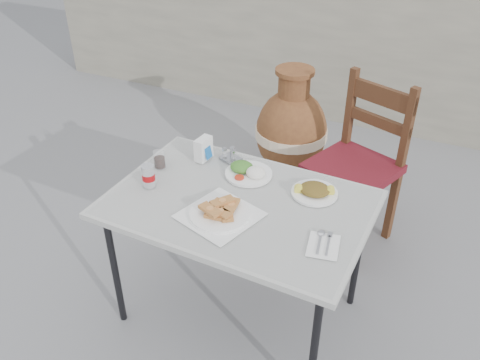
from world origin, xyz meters
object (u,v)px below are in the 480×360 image
at_px(pide_plate, 220,210).
at_px(salad_rice_plate, 248,171).
at_px(napkin_holder, 204,149).
at_px(cola_glass, 160,160).
at_px(cafe_table, 239,210).
at_px(salad_chopped_plate, 315,191).
at_px(soda_can, 148,176).
at_px(chair, 357,163).
at_px(condiment_caddy, 231,156).
at_px(terracotta_urn, 291,133).

xyz_separation_m(pide_plate, salad_rice_plate, (-0.02, 0.34, -0.01)).
relative_size(salad_rice_plate, napkin_holder, 1.94).
xyz_separation_m(salad_rice_plate, cola_glass, (-0.42, -0.11, 0.02)).
xyz_separation_m(cafe_table, salad_chopped_plate, (0.29, 0.19, 0.07)).
distance_m(soda_can, chair, 1.21).
bearing_deg(cafe_table, soda_can, -171.71).
relative_size(salad_rice_plate, soda_can, 2.09).
bearing_deg(napkin_holder, chair, 49.32).
height_order(cafe_table, soda_can, soda_can).
bearing_deg(cola_glass, chair, 42.50).
distance_m(salad_rice_plate, napkin_holder, 0.26).
bearing_deg(chair, condiment_caddy, -113.06).
height_order(chair, terracotta_urn, chair).
distance_m(pide_plate, cola_glass, 0.49).
distance_m(cola_glass, terracotta_urn, 1.21).
distance_m(cola_glass, chair, 1.12).
relative_size(napkin_holder, condiment_caddy, 1.00).
bearing_deg(chair, cafe_table, -91.01).
bearing_deg(condiment_caddy, napkin_holder, -157.99).
bearing_deg(salad_rice_plate, cola_glass, -165.01).
relative_size(cola_glass, condiment_caddy, 0.72).
distance_m(salad_chopped_plate, chair, 0.68).
bearing_deg(chair, napkin_holder, -116.53).
relative_size(salad_chopped_plate, condiment_caddy, 1.81).
relative_size(pide_plate, cola_glass, 4.43).
distance_m(pide_plate, terracotta_urn, 1.40).
bearing_deg(soda_can, chair, 49.72).
relative_size(salad_chopped_plate, chair, 0.22).
height_order(condiment_caddy, terracotta_urn, terracotta_urn).
height_order(cafe_table, cola_glass, cola_glass).
bearing_deg(pide_plate, salad_rice_plate, 93.26).
distance_m(soda_can, napkin_holder, 0.33).
bearing_deg(cafe_table, cola_glass, 167.99).
relative_size(cafe_table, chair, 1.19).
xyz_separation_m(cola_glass, condiment_caddy, (0.28, 0.20, -0.01)).
bearing_deg(condiment_caddy, pide_plate, -70.08).
relative_size(salad_rice_plate, condiment_caddy, 1.94).
bearing_deg(napkin_holder, pide_plate, -46.61).
height_order(cafe_table, napkin_holder, napkin_holder).
height_order(soda_can, cola_glass, soda_can).
relative_size(pide_plate, terracotta_urn, 0.44).
xyz_separation_m(cafe_table, terracotta_urn, (-0.18, 1.23, -0.25)).
bearing_deg(condiment_caddy, cafe_table, -58.53).
height_order(soda_can, terracotta_urn, terracotta_urn).
bearing_deg(napkin_holder, condiment_caddy, 29.06).
relative_size(cola_glass, chair, 0.09).
relative_size(cola_glass, napkin_holder, 0.72).
height_order(pide_plate, chair, chair).
distance_m(cola_glass, napkin_holder, 0.22).
distance_m(pide_plate, soda_can, 0.40).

